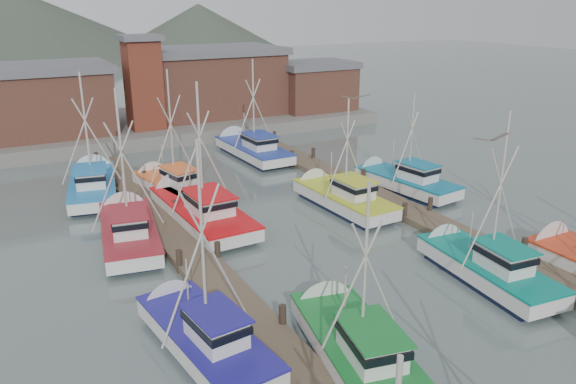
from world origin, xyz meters
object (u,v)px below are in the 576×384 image
lookout_tower (143,82)px  boat_8 (198,209)px  boat_4 (353,345)px  boat_12 (170,185)px

lookout_tower → boat_8: (-2.78, -21.77, -4.87)m
boat_4 → boat_8: boat_8 is taller
lookout_tower → boat_4: (-2.61, -37.93, -4.87)m
boat_8 → lookout_tower: bearing=80.4°
lookout_tower → boat_12: bearing=-99.9°
lookout_tower → boat_12: (-2.86, -16.47, -4.87)m
boat_8 → boat_12: boat_12 is taller
boat_12 → lookout_tower: bearing=69.4°
boat_4 → boat_8: bearing=102.1°
boat_4 → boat_8: 16.17m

